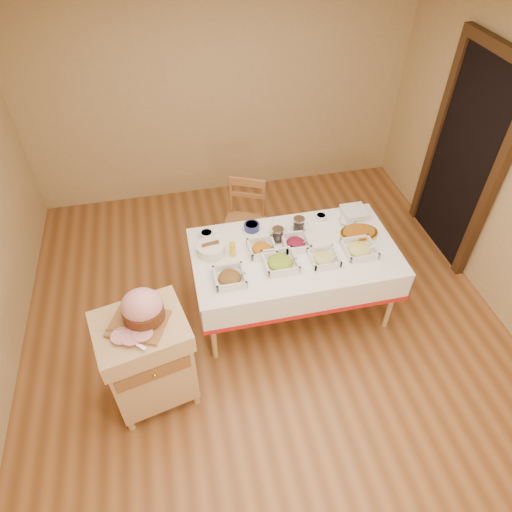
{
  "coord_description": "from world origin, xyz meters",
  "views": [
    {
      "loc": [
        -0.67,
        -2.52,
        3.5
      ],
      "look_at": [
        -0.07,
        0.2,
        0.86
      ],
      "focal_mm": 32.0,
      "sensor_mm": 36.0,
      "label": 1
    }
  ],
  "objects_px": {
    "ham_on_board": "(142,310)",
    "preserve_jar_right": "(299,225)",
    "butcher_cart": "(148,357)",
    "mustard_bottle": "(232,249)",
    "preserve_jar_left": "(278,235)",
    "plate_stack": "(354,212)",
    "dining_chair": "(245,221)",
    "bread_basket": "(211,249)",
    "dining_table": "(294,264)",
    "brass_platter": "(359,233)"
  },
  "relations": [
    {
      "from": "dining_chair",
      "to": "brass_platter",
      "type": "distance_m",
      "value": 1.24
    },
    {
      "from": "dining_table",
      "to": "preserve_jar_right",
      "type": "bearing_deg",
      "value": 67.56
    },
    {
      "from": "butcher_cart",
      "to": "dining_chair",
      "type": "relative_size",
      "value": 1.01
    },
    {
      "from": "ham_on_board",
      "to": "plate_stack",
      "type": "xyz_separation_m",
      "value": [
        2.01,
        1.01,
        -0.25
      ]
    },
    {
      "from": "preserve_jar_right",
      "to": "plate_stack",
      "type": "distance_m",
      "value": 0.59
    },
    {
      "from": "butcher_cart",
      "to": "mustard_bottle",
      "type": "bearing_deg",
      "value": 42.61
    },
    {
      "from": "dining_table",
      "to": "plate_stack",
      "type": "height_order",
      "value": "plate_stack"
    },
    {
      "from": "butcher_cart",
      "to": "preserve_jar_right",
      "type": "xyz_separation_m",
      "value": [
        1.46,
        0.95,
        0.29
      ]
    },
    {
      "from": "dining_chair",
      "to": "ham_on_board",
      "type": "distance_m",
      "value": 1.9
    },
    {
      "from": "bread_basket",
      "to": "plate_stack",
      "type": "height_order",
      "value": "bread_basket"
    },
    {
      "from": "butcher_cart",
      "to": "preserve_jar_left",
      "type": "xyz_separation_m",
      "value": [
        1.24,
        0.85,
        0.29
      ]
    },
    {
      "from": "butcher_cart",
      "to": "bread_basket",
      "type": "xyz_separation_m",
      "value": [
        0.63,
        0.81,
        0.28
      ]
    },
    {
      "from": "dining_table",
      "to": "plate_stack",
      "type": "relative_size",
      "value": 8.06
    },
    {
      "from": "preserve_jar_right",
      "to": "plate_stack",
      "type": "height_order",
      "value": "preserve_jar_right"
    },
    {
      "from": "preserve_jar_right",
      "to": "mustard_bottle",
      "type": "distance_m",
      "value": 0.69
    },
    {
      "from": "butcher_cart",
      "to": "bread_basket",
      "type": "distance_m",
      "value": 1.07
    },
    {
      "from": "butcher_cart",
      "to": "brass_platter",
      "type": "distance_m",
      "value": 2.14
    },
    {
      "from": "preserve_jar_right",
      "to": "bread_basket",
      "type": "relative_size",
      "value": 0.54
    },
    {
      "from": "butcher_cart",
      "to": "ham_on_board",
      "type": "distance_m",
      "value": 0.52
    },
    {
      "from": "preserve_jar_left",
      "to": "bread_basket",
      "type": "height_order",
      "value": "preserve_jar_left"
    },
    {
      "from": "dining_chair",
      "to": "brass_platter",
      "type": "relative_size",
      "value": 2.59
    },
    {
      "from": "plate_stack",
      "to": "preserve_jar_right",
      "type": "bearing_deg",
      "value": -170.55
    },
    {
      "from": "dining_table",
      "to": "butcher_cart",
      "type": "height_order",
      "value": "butcher_cart"
    },
    {
      "from": "dining_chair",
      "to": "preserve_jar_right",
      "type": "xyz_separation_m",
      "value": [
        0.4,
        -0.59,
        0.35
      ]
    },
    {
      "from": "preserve_jar_left",
      "to": "mustard_bottle",
      "type": "xyz_separation_m",
      "value": [
        -0.43,
        -0.1,
        0.01
      ]
    },
    {
      "from": "ham_on_board",
      "to": "mustard_bottle",
      "type": "distance_m",
      "value": 1.06
    },
    {
      "from": "butcher_cart",
      "to": "mustard_bottle",
      "type": "xyz_separation_m",
      "value": [
        0.81,
        0.74,
        0.31
      ]
    },
    {
      "from": "preserve_jar_right",
      "to": "butcher_cart",
      "type": "bearing_deg",
      "value": -147.16
    },
    {
      "from": "dining_table",
      "to": "ham_on_board",
      "type": "bearing_deg",
      "value": -153.84
    },
    {
      "from": "dining_table",
      "to": "preserve_jar_right",
      "type": "height_order",
      "value": "preserve_jar_right"
    },
    {
      "from": "ham_on_board",
      "to": "dining_chair",
      "type": "bearing_deg",
      "value": 55.6
    },
    {
      "from": "dining_table",
      "to": "butcher_cart",
      "type": "xyz_separation_m",
      "value": [
        -1.35,
        -0.68,
        -0.07
      ]
    },
    {
      "from": "dining_table",
      "to": "dining_chair",
      "type": "bearing_deg",
      "value": 108.57
    },
    {
      "from": "ham_on_board",
      "to": "plate_stack",
      "type": "distance_m",
      "value": 2.26
    },
    {
      "from": "mustard_bottle",
      "to": "preserve_jar_left",
      "type": "bearing_deg",
      "value": 13.67
    },
    {
      "from": "butcher_cart",
      "to": "plate_stack",
      "type": "height_order",
      "value": "butcher_cart"
    },
    {
      "from": "preserve_jar_right",
      "to": "preserve_jar_left",
      "type": "bearing_deg",
      "value": -156.63
    },
    {
      "from": "dining_chair",
      "to": "mustard_bottle",
      "type": "xyz_separation_m",
      "value": [
        -0.26,
        -0.79,
        0.36
      ]
    },
    {
      "from": "dining_chair",
      "to": "mustard_bottle",
      "type": "bearing_deg",
      "value": -108.27
    },
    {
      "from": "brass_platter",
      "to": "dining_table",
      "type": "bearing_deg",
      "value": -172.44
    },
    {
      "from": "ham_on_board",
      "to": "preserve_jar_right",
      "type": "distance_m",
      "value": 1.7
    },
    {
      "from": "bread_basket",
      "to": "preserve_jar_left",
      "type": "bearing_deg",
      "value": 3.15
    },
    {
      "from": "plate_stack",
      "to": "brass_platter",
      "type": "height_order",
      "value": "plate_stack"
    },
    {
      "from": "dining_table",
      "to": "brass_platter",
      "type": "relative_size",
      "value": 5.17
    },
    {
      "from": "butcher_cart",
      "to": "dining_table",
      "type": "bearing_deg",
      "value": 26.58
    },
    {
      "from": "bread_basket",
      "to": "plate_stack",
      "type": "xyz_separation_m",
      "value": [
        1.42,
        0.23,
        -0.01
      ]
    },
    {
      "from": "butcher_cart",
      "to": "bread_basket",
      "type": "relative_size",
      "value": 3.68
    },
    {
      "from": "mustard_bottle",
      "to": "brass_platter",
      "type": "height_order",
      "value": "mustard_bottle"
    },
    {
      "from": "preserve_jar_left",
      "to": "plate_stack",
      "type": "distance_m",
      "value": 0.83
    },
    {
      "from": "dining_chair",
      "to": "ham_on_board",
      "type": "bearing_deg",
      "value": -124.4
    }
  ]
}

